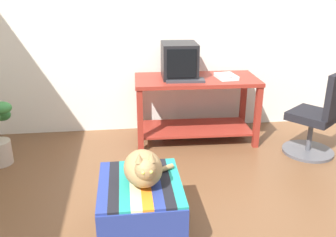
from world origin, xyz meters
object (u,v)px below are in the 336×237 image
book (226,76)px  cat (144,168)px  desk (196,98)px  office_chair (318,119)px  keyboard (185,80)px  ottoman_with_blanket (141,208)px  tv_monitor (179,61)px  stapler (227,79)px

book → cat: bearing=-128.7°
desk → office_chair: size_ratio=1.50×
keyboard → ottoman_with_blanket: bearing=-106.8°
office_chair → cat: bearing=-7.8°
book → office_chair: size_ratio=0.29×
desk → cat: size_ratio=3.40×
keyboard → office_chair: office_chair is taller
tv_monitor → cat: (-0.49, -1.66, -0.36)m
desk → office_chair: office_chair is taller
keyboard → cat: (-0.52, -1.47, -0.19)m
tv_monitor → keyboard: bearing=-77.3°
keyboard → book: (0.46, 0.08, 0.01)m
ottoman_with_blanket → keyboard: bearing=69.3°
tv_monitor → office_chair: bearing=-22.0°
ottoman_with_blanket → stapler: stapler is taller
office_chair → book: bearing=-68.0°
ottoman_with_blanket → cat: size_ratio=1.68×
desk → cat: bearing=-110.8°
ottoman_with_blanket → cat: bearing=-36.0°
cat → office_chair: 2.12m
tv_monitor → ottoman_with_blanket: bearing=-105.6°
tv_monitor → office_chair: (1.33, -0.59, -0.51)m
keyboard → cat: keyboard is taller
tv_monitor → book: size_ratio=1.69×
keyboard → cat: bearing=-105.7°
ottoman_with_blanket → office_chair: (1.85, 1.05, 0.18)m
desk → cat: desk is taller
stapler → cat: bearing=154.7°
cat → office_chair: size_ratio=0.44×
tv_monitor → keyboard: size_ratio=1.08×
ottoman_with_blanket → stapler: (0.99, 1.43, 0.53)m
desk → tv_monitor: size_ratio=3.10×
office_chair → tv_monitor: bearing=-62.0°
ottoman_with_blanket → cat: (0.03, -0.02, 0.33)m
tv_monitor → desk: bearing=-14.3°
tv_monitor → keyboard: 0.25m
keyboard → tv_monitor: bearing=104.8°
keyboard → cat: 1.57m
cat → office_chair: bearing=25.7°
stapler → tv_monitor: bearing=74.9°
tv_monitor → stapler: (0.48, -0.21, -0.16)m
tv_monitor → ottoman_with_blanket: 1.85m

